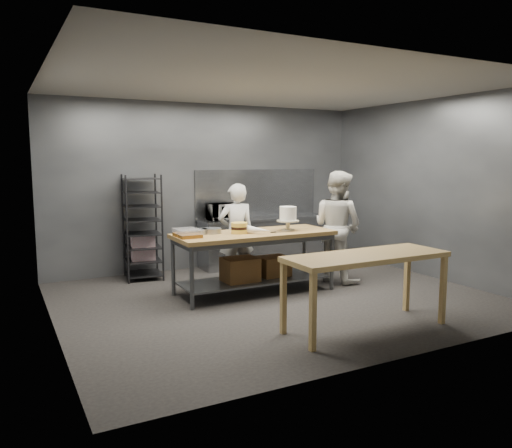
{
  "coord_description": "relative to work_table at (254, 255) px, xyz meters",
  "views": [
    {
      "loc": [
        -3.53,
        -6.08,
        2.0
      ],
      "look_at": [
        -0.15,
        0.37,
        1.05
      ],
      "focal_mm": 35.0,
      "sensor_mm": 36.0,
      "label": 1
    }
  ],
  "objects": [
    {
      "name": "near_counter",
      "position": [
        0.42,
        -2.03,
        0.24
      ],
      "size": [
        2.0,
        0.7,
        0.9
      ],
      "color": "#A27D43",
      "rests_on": "ground"
    },
    {
      "name": "layer_cake",
      "position": [
        -0.25,
        0.01,
        0.43
      ],
      "size": [
        0.24,
        0.24,
        0.16
      ],
      "color": "#F4D34D",
      "rests_on": "work_table"
    },
    {
      "name": "microwave",
      "position": [
        0.27,
        1.76,
        0.48
      ],
      "size": [
        0.54,
        0.37,
        0.3
      ],
      "primitive_type": "imported",
      "color": "black",
      "rests_on": "back_counter"
    },
    {
      "name": "back_wall",
      "position": [
        0.14,
        2.08,
        0.93
      ],
      "size": [
        6.0,
        0.04,
        3.0
      ],
      "primitive_type": "cube",
      "color": "#4C4F54",
      "rests_on": "ground"
    },
    {
      "name": "chef_behind",
      "position": [
        0.02,
        0.68,
        0.24
      ],
      "size": [
        0.64,
        0.46,
        1.62
      ],
      "primitive_type": "imported",
      "rotation": [
        0.0,
        0.0,
        3.0
      ],
      "color": "silver",
      "rests_on": "ground"
    },
    {
      "name": "cake_pans",
      "position": [
        -0.69,
        0.21,
        0.39
      ],
      "size": [
        0.47,
        0.29,
        0.07
      ],
      "color": "gray",
      "rests_on": "work_table"
    },
    {
      "name": "offset_spatula",
      "position": [
        0.31,
        -0.17,
        0.35
      ],
      "size": [
        0.36,
        0.02,
        0.02
      ],
      "color": "slate",
      "rests_on": "work_table"
    },
    {
      "name": "splashback_panel",
      "position": [
        1.14,
        2.06,
        0.78
      ],
      "size": [
        2.6,
        0.02,
        0.9
      ],
      "primitive_type": "cube",
      "color": "slate",
      "rests_on": "back_counter"
    },
    {
      "name": "piping_bag",
      "position": [
        -0.03,
        -0.18,
        0.41
      ],
      "size": [
        0.31,
        0.38,
        0.12
      ],
      "primitive_type": "cone",
      "rotation": [
        1.57,
        0.0,
        0.61
      ],
      "color": "white",
      "rests_on": "work_table"
    },
    {
      "name": "work_table",
      "position": [
        0.0,
        0.0,
        0.0
      ],
      "size": [
        2.4,
        0.9,
        0.92
      ],
      "color": "olive",
      "rests_on": "ground"
    },
    {
      "name": "ground",
      "position": [
        0.14,
        -0.42,
        -0.57
      ],
      "size": [
        6.0,
        6.0,
        0.0
      ],
      "primitive_type": "plane",
      "color": "black",
      "rests_on": "ground"
    },
    {
      "name": "back_counter",
      "position": [
        1.14,
        1.76,
        -0.12
      ],
      "size": [
        2.6,
        0.6,
        0.9
      ],
      "color": "slate",
      "rests_on": "ground"
    },
    {
      "name": "chef_right",
      "position": [
        1.55,
        0.04,
        0.33
      ],
      "size": [
        0.91,
        1.04,
        1.81
      ],
      "primitive_type": "imported",
      "rotation": [
        0.0,
        0.0,
        1.86
      ],
      "color": "silver",
      "rests_on": "ground"
    },
    {
      "name": "speed_rack",
      "position": [
        -1.24,
        1.68,
        0.28
      ],
      "size": [
        0.68,
        0.72,
        1.75
      ],
      "color": "black",
      "rests_on": "ground"
    },
    {
      "name": "frosted_cake_stand",
      "position": [
        0.53,
        -0.08,
        0.58
      ],
      "size": [
        0.34,
        0.34,
        0.37
      ],
      "color": "#BDB497",
      "rests_on": "work_table"
    },
    {
      "name": "pastry_clamshells",
      "position": [
        -1.04,
        0.04,
        0.4
      ],
      "size": [
        0.31,
        0.43,
        0.11
      ],
      "color": "#96611E",
      "rests_on": "work_table"
    }
  ]
}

